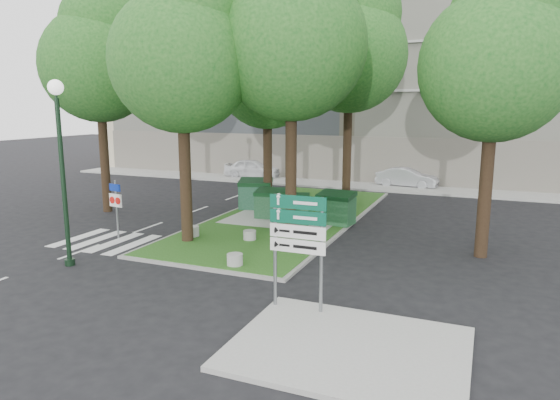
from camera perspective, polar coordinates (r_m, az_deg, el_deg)
The scene contains 26 objects.
ground at distance 16.91m, azimuth -10.85°, elevation -7.51°, with size 120.00×120.00×0.00m, color black.
median_island at distance 23.54m, azimuth 0.95°, elevation -1.98°, with size 6.00×16.00×0.12m, color #214D16.
median_kerb at distance 23.54m, azimuth 0.95°, elevation -2.01°, with size 6.30×16.30×0.10m, color gray.
sidewalk_corner at distance 11.39m, azimuth 7.84°, elevation -16.42°, with size 5.00×4.00×0.12m, color #999993.
building_sidewalk at distance 33.48m, azimuth 6.83°, elevation 1.75°, with size 42.00×3.00×0.12m, color #999993.
zebra_crossing at distance 20.24m, azimuth -17.42°, elevation -4.76°, with size 5.00×3.00×0.01m, color silver.
apartment_building at distance 40.44m, azimuth 10.11°, elevation 14.48°, with size 41.00×12.00×16.00m, color tan.
tree_median_near_left at distance 19.11m, azimuth -10.94°, elevation 16.79°, with size 5.20×5.20×10.53m.
tree_median_near_right at distance 19.37m, azimuth 1.65°, elevation 18.88°, with size 5.60×5.60×11.46m.
tree_median_mid at distance 24.55m, azimuth -1.22°, elevation 14.79°, with size 4.80×4.80×9.99m.
tree_median_far at distance 26.44m, azimuth 8.21°, elevation 17.32°, with size 5.80×5.80×11.93m.
tree_street_left at distance 26.17m, azimuth -19.88°, elevation 15.40°, with size 5.40×5.40×11.00m.
tree_street_right at distance 18.47m, azimuth 23.76°, elevation 15.27°, with size 5.00×5.00×10.06m.
dumpster_a at distance 25.18m, azimuth -2.80°, elevation 0.68°, with size 1.90×1.56×1.53m.
dumpster_b at distance 23.08m, azimuth -0.95°, elevation -0.42°, with size 1.58×1.19×1.37m.
dumpster_c at distance 20.95m, azimuth 1.23°, elevation -1.42°, with size 1.87×1.58×1.48m.
dumpster_d at distance 22.04m, azimuth 6.43°, elevation -0.93°, with size 1.68×1.27×1.44m.
bollard_left at distance 20.21m, azimuth -9.99°, elevation -3.53°, with size 0.55×0.55×0.39m, color #A7A8A2.
bollard_right at distance 16.44m, azimuth -5.18°, elevation -6.78°, with size 0.52×0.52×0.37m, color #9A9B96.
bollard_mid at distance 19.45m, azimuth -3.48°, elevation -4.01°, with size 0.50×0.50×0.36m, color gray.
litter_bin at distance 23.89m, azimuth 8.11°, elevation -0.85°, with size 0.42×0.42×0.74m, color gold.
street_lamp at distance 17.48m, azimuth -23.77°, elevation 5.11°, with size 0.48×0.48×6.05m.
traffic_sign_pole at distance 20.81m, azimuth -18.21°, elevation -0.15°, with size 0.70×0.17×2.35m.
directional_sign at distance 12.51m, azimuth 2.07°, elevation -3.94°, with size 1.47×0.11×2.94m.
car_white at distance 36.77m, azimuth -3.15°, elevation 3.63°, with size 1.67×4.14×1.41m, color white.
car_silver at distance 33.49m, azimuth 14.32°, elevation 2.51°, with size 1.37×3.92×1.29m, color #A3A5AB.
Camera 1 is at (8.99, -13.33, 5.24)m, focal length 32.00 mm.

